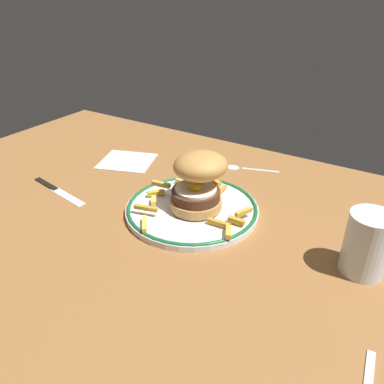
# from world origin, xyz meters

# --- Properties ---
(ground_plane) EXTENTS (1.32, 0.82, 0.04)m
(ground_plane) POSITION_xyz_m (0.00, 0.00, -0.02)
(ground_plane) COLOR #915F32
(dinner_plate) EXTENTS (0.26, 0.26, 0.02)m
(dinner_plate) POSITION_xyz_m (0.04, 0.03, 0.01)
(dinner_plate) COLOR silver
(dinner_plate) RESTS_ON ground_plane
(burger) EXTENTS (0.14, 0.13, 0.11)m
(burger) POSITION_xyz_m (0.04, 0.04, 0.07)
(burger) COLOR tan
(burger) RESTS_ON dinner_plate
(fries_pile) EXTENTS (0.22, 0.23, 0.03)m
(fries_pile) POSITION_xyz_m (0.04, 0.03, 0.03)
(fries_pile) COLOR gold
(fries_pile) RESTS_ON dinner_plate
(water_glass) EXTENTS (0.07, 0.07, 0.10)m
(water_glass) POSITION_xyz_m (0.36, 0.03, 0.05)
(water_glass) COLOR silver
(water_glass) RESTS_ON ground_plane
(knife) EXTENTS (0.18, 0.04, 0.01)m
(knife) POSITION_xyz_m (-0.27, -0.05, 0.00)
(knife) COLOR black
(knife) RESTS_ON ground_plane
(spoon) EXTENTS (0.13, 0.06, 0.01)m
(spoon) POSITION_xyz_m (0.02, 0.27, 0.00)
(spoon) COLOR silver
(spoon) RESTS_ON ground_plane
(napkin) EXTENTS (0.16, 0.16, 0.00)m
(napkin) POSITION_xyz_m (-0.24, 0.15, 0.00)
(napkin) COLOR silver
(napkin) RESTS_ON ground_plane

